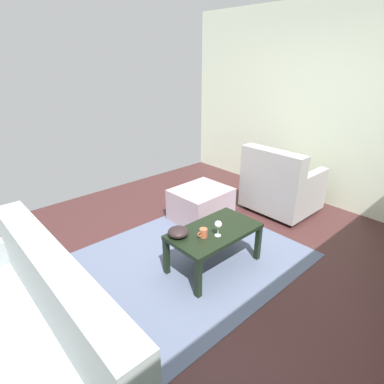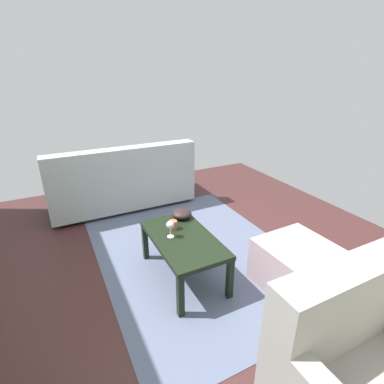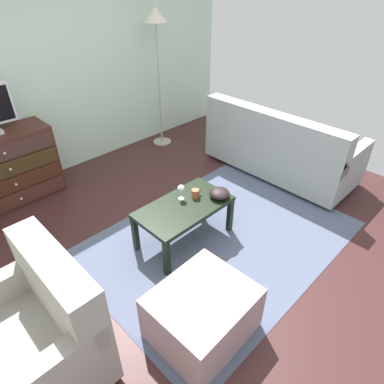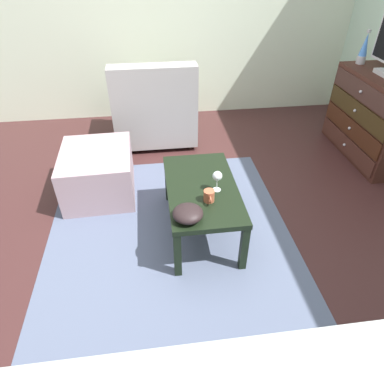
% 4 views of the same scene
% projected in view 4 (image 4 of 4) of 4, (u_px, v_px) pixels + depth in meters
% --- Properties ---
extents(ground_plane, '(5.31, 5.07, 0.05)m').
position_uv_depth(ground_plane, '(195.00, 237.00, 2.71)').
color(ground_plane, '#3C2020').
extents(area_rug, '(2.60, 1.90, 0.01)m').
position_uv_depth(area_rug, '(172.00, 256.00, 2.51)').
color(area_rug, '#505971').
rests_on(area_rug, ground_plane).
extents(dresser, '(1.10, 0.49, 0.83)m').
position_uv_depth(dresser, '(375.00, 118.00, 3.45)').
color(dresser, '#402019').
rests_on(dresser, ground_plane).
extents(lava_lamp, '(0.09, 0.09, 0.33)m').
position_uv_depth(lava_lamp, '(364.00, 49.00, 3.47)').
color(lava_lamp, '#B7B7BC').
rests_on(lava_lamp, dresser).
extents(coffee_table, '(0.92, 0.52, 0.43)m').
position_uv_depth(coffee_table, '(202.00, 192.00, 2.53)').
color(coffee_table, black).
rests_on(coffee_table, ground_plane).
extents(wine_glass, '(0.07, 0.07, 0.16)m').
position_uv_depth(wine_glass, '(217.00, 177.00, 2.39)').
color(wine_glass, silver).
rests_on(wine_glass, coffee_table).
extents(mug, '(0.11, 0.08, 0.08)m').
position_uv_depth(mug, '(209.00, 196.00, 2.33)').
color(mug, '#A65236').
rests_on(mug, coffee_table).
extents(bowl_decorative, '(0.20, 0.20, 0.09)m').
position_uv_depth(bowl_decorative, '(188.00, 213.00, 2.18)').
color(bowl_decorative, black).
rests_on(bowl_decorative, coffee_table).
extents(armchair, '(0.80, 0.87, 0.91)m').
position_uv_depth(armchair, '(155.00, 109.00, 3.76)').
color(armchair, '#332319').
rests_on(armchair, ground_plane).
extents(ottoman, '(0.72, 0.62, 0.42)m').
position_uv_depth(ottoman, '(98.00, 173.00, 3.03)').
color(ottoman, gray).
rests_on(ottoman, ground_plane).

